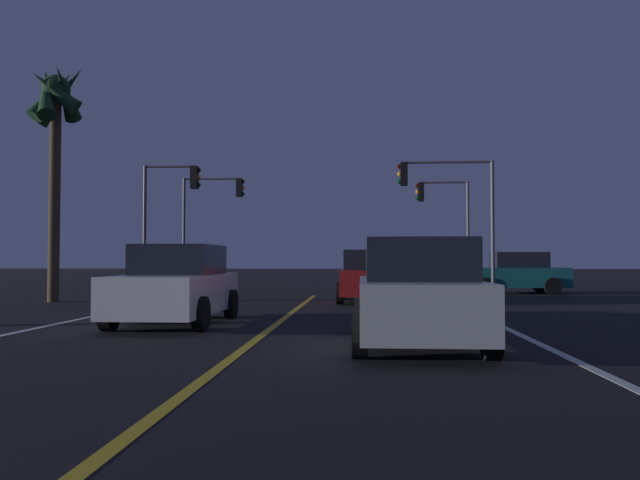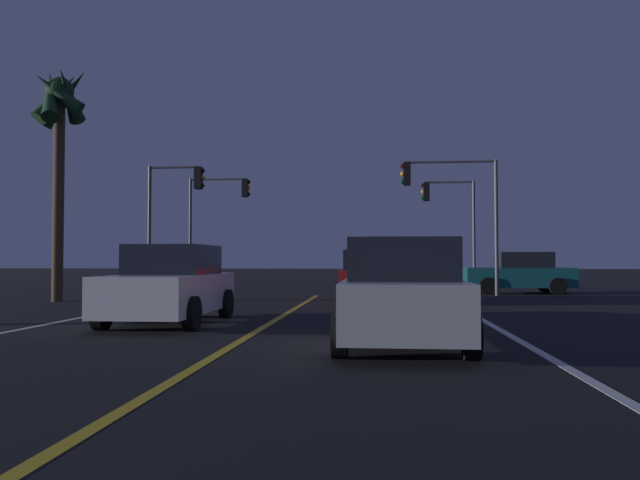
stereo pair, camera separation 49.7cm
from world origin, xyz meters
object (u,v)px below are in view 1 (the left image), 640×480
at_px(car_oncoming, 177,286).
at_px(car_crossing_side, 514,273).
at_px(car_lead_same_lane, 417,294).
at_px(traffic_light_near_left, 171,199).
at_px(traffic_light_far_left, 213,206).
at_px(traffic_light_far_right, 443,209).
at_px(traffic_light_near_right, 446,194).
at_px(palm_tree_left_mid, 56,111).
at_px(car_ahead_far, 369,277).

bearing_deg(car_oncoming, car_crossing_side, 141.56).
distance_m(car_lead_same_lane, traffic_light_near_left, 16.94).
relative_size(car_lead_same_lane, traffic_light_far_left, 0.79).
relative_size(car_lead_same_lane, traffic_light_far_right, 0.83).
height_order(car_lead_same_lane, car_crossing_side, same).
height_order(car_oncoming, traffic_light_far_left, traffic_light_far_left).
xyz_separation_m(car_crossing_side, traffic_light_far_right, (-2.41, 3.79, 2.99)).
bearing_deg(car_oncoming, traffic_light_near_right, 147.16).
bearing_deg(car_crossing_side, traffic_light_near_right, 29.46).
bearing_deg(traffic_light_far_left, car_lead_same_lane, -67.63).
relative_size(traffic_light_far_left, palm_tree_left_mid, 0.68).
bearing_deg(traffic_light_near_left, traffic_light_far_right, 25.47).
xyz_separation_m(car_oncoming, traffic_light_near_left, (-3.69, 11.24, 3.01)).
bearing_deg(car_ahead_far, car_crossing_side, -47.79).
xyz_separation_m(car_oncoming, car_ahead_far, (4.20, 7.43, 0.00)).
bearing_deg(car_ahead_far, car_oncoming, 150.54).
height_order(car_ahead_far, palm_tree_left_mid, palm_tree_left_mid).
height_order(traffic_light_near_left, palm_tree_left_mid, palm_tree_left_mid).
bearing_deg(car_oncoming, palm_tree_left_mid, -136.85).
distance_m(traffic_light_far_right, palm_tree_left_mid, 17.49).
bearing_deg(car_crossing_side, traffic_light_near_left, 6.97).
bearing_deg(car_ahead_far, traffic_light_far_left, 38.97).
height_order(car_oncoming, car_ahead_far, same).
xyz_separation_m(traffic_light_near_right, traffic_light_near_left, (-10.94, 0.00, -0.12)).
xyz_separation_m(car_crossing_side, traffic_light_near_left, (-13.96, -1.71, 3.01)).
relative_size(car_ahead_far, palm_tree_left_mid, 0.54).
distance_m(car_crossing_side, traffic_light_far_right, 5.40).
relative_size(car_lead_same_lane, palm_tree_left_mid, 0.54).
bearing_deg(traffic_light_far_right, traffic_light_far_left, 0.00).
bearing_deg(traffic_light_far_left, traffic_light_far_right, 0.00).
relative_size(car_lead_same_lane, car_ahead_far, 1.00).
xyz_separation_m(car_ahead_far, traffic_light_near_left, (-7.88, 3.80, 3.01)).
relative_size(car_crossing_side, traffic_light_near_right, 0.82).
xyz_separation_m(traffic_light_near_right, traffic_light_far_right, (0.61, 5.50, -0.13)).
bearing_deg(traffic_light_near_left, car_crossing_side, 6.97).
distance_m(car_lead_same_lane, traffic_light_far_left, 21.68).
height_order(car_crossing_side, traffic_light_near_left, traffic_light_near_left).
relative_size(traffic_light_near_left, traffic_light_far_left, 0.96).
distance_m(car_ahead_far, palm_tree_left_mid, 11.71).
distance_m(car_crossing_side, traffic_light_far_left, 14.48).
bearing_deg(traffic_light_far_right, traffic_light_near_right, 83.66).
distance_m(car_oncoming, traffic_light_near_right, 13.73).
distance_m(car_lead_same_lane, car_ahead_far, 10.54).
bearing_deg(car_ahead_far, car_lead_same_lane, -176.57).
distance_m(traffic_light_near_left, traffic_light_far_left, 5.52).
bearing_deg(traffic_light_near_left, palm_tree_left_mid, -117.41).
relative_size(car_crossing_side, car_oncoming, 1.00).
distance_m(car_lead_same_lane, traffic_light_far_right, 20.28).
bearing_deg(car_lead_same_lane, traffic_light_far_left, 22.37).
height_order(car_ahead_far, traffic_light_far_right, traffic_light_far_right).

